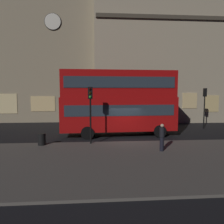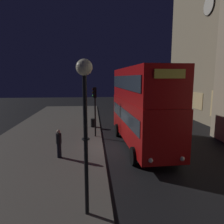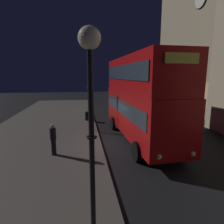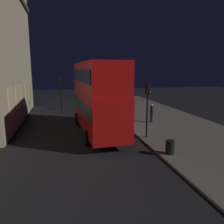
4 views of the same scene
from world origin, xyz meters
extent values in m
plane|color=black|center=(0.00, 0.00, 0.00)|extent=(80.00, 80.00, 0.00)
cube|color=#5B564F|center=(0.00, -5.22, 0.06)|extent=(44.00, 8.48, 0.12)
cube|color=#F9E09E|center=(0.58, 8.30, 2.76)|extent=(1.77, 0.06, 1.88)
cube|color=#F9E09E|center=(3.35, 8.30, 2.66)|extent=(1.77, 0.06, 1.97)
cube|color=#F2D18C|center=(6.12, 8.30, 2.51)|extent=(1.77, 0.06, 1.94)
cube|color=#F2D18C|center=(8.89, 8.30, 2.73)|extent=(1.77, 0.06, 1.84)
cube|color=#E5C67F|center=(11.66, 8.30, 2.36)|extent=(1.77, 0.06, 2.00)
cube|color=#B20F0F|center=(-0.46, 1.78, 1.95)|extent=(9.89, 2.94, 2.86)
cube|color=#B20F0F|center=(-0.46, 1.78, 4.48)|extent=(9.69, 2.88, 2.21)
cube|color=#2D3842|center=(-0.46, 1.78, 2.31)|extent=(9.11, 2.97, 0.90)
cube|color=#2D3842|center=(-0.46, 1.78, 4.59)|extent=(9.11, 2.97, 0.90)
cube|color=#F2D84C|center=(4.38, 1.98, 5.09)|extent=(0.14, 1.53, 0.44)
sphere|color=white|center=(4.42, 2.81, 0.87)|extent=(0.24, 0.24, 0.24)
sphere|color=white|center=(4.49, 1.16, 0.87)|extent=(0.24, 0.24, 0.24)
cylinder|color=black|center=(2.81, 3.24, 0.52)|extent=(1.05, 0.28, 1.05)
cylinder|color=black|center=(2.92, 0.60, 0.52)|extent=(1.05, 0.28, 1.05)
cylinder|color=black|center=(-3.21, 2.99, 0.52)|extent=(1.05, 0.28, 1.05)
cylinder|color=black|center=(-3.10, 0.35, 0.52)|extent=(1.05, 0.28, 1.05)
cylinder|color=black|center=(-2.79, -1.48, 1.72)|extent=(0.12, 0.12, 3.20)
cube|color=black|center=(-2.79, -1.48, 3.74)|extent=(0.33, 0.27, 0.85)
sphere|color=black|center=(-2.80, -1.63, 4.01)|extent=(0.17, 0.17, 0.17)
sphere|color=black|center=(-2.80, -1.63, 3.74)|extent=(0.17, 0.17, 0.17)
sphere|color=green|center=(-2.80, -1.63, 3.47)|extent=(0.17, 0.17, 0.17)
cylinder|color=black|center=(8.75, 4.53, 1.66)|extent=(0.12, 0.12, 3.32)
cube|color=black|center=(8.75, 4.53, 3.75)|extent=(0.36, 0.31, 0.85)
sphere|color=red|center=(8.78, 4.67, 4.02)|extent=(0.17, 0.17, 0.17)
sphere|color=black|center=(8.78, 4.67, 3.75)|extent=(0.17, 0.17, 0.17)
sphere|color=black|center=(8.78, 4.67, 3.48)|extent=(0.17, 0.17, 0.17)
cylinder|color=black|center=(7.25, -1.90, 2.56)|extent=(0.14, 0.14, 4.87)
torus|color=black|center=(7.25, -1.90, 2.87)|extent=(0.28, 0.28, 0.06)
sphere|color=#F9EFC6|center=(7.25, -1.90, 5.23)|extent=(0.53, 0.53, 0.53)
cylinder|color=black|center=(1.71, -3.72, 0.56)|extent=(0.26, 0.26, 0.89)
cylinder|color=black|center=(1.71, -3.72, 1.31)|extent=(0.33, 0.33, 0.62)
sphere|color=beige|center=(1.71, -3.72, 1.73)|extent=(0.22, 0.22, 0.22)
cylinder|color=black|center=(-6.20, -1.63, 0.52)|extent=(0.53, 0.53, 0.81)
camera|label=1|loc=(-2.40, -16.55, 3.87)|focal=34.14mm
camera|label=2|loc=(14.12, -1.64, 4.90)|focal=33.71mm
camera|label=3|loc=(11.78, -2.10, 4.39)|focal=30.14mm
camera|label=4|loc=(-17.95, 4.54, 5.10)|focal=36.44mm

